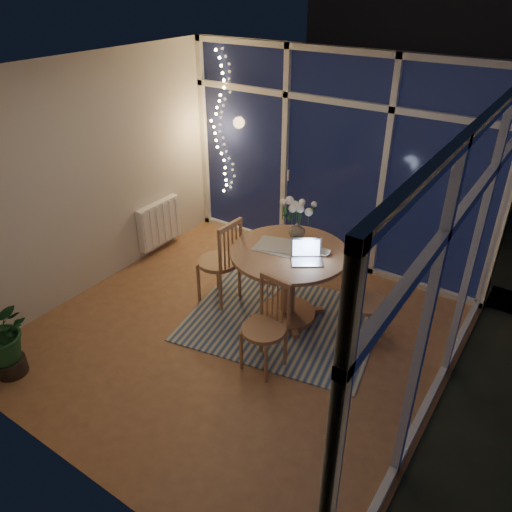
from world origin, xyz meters
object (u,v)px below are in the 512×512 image
dining_table (288,285)px  chair_left (218,260)px  potted_plant (3,341)px  chair_right (366,301)px  flower_vase (297,229)px  laptop (307,252)px  chair_front (264,327)px

dining_table → chair_left: (-0.82, -0.14, 0.11)m
dining_table → potted_plant: 2.78m
chair_right → flower_vase: flower_vase is taller
dining_table → chair_right: (0.83, 0.12, 0.05)m
flower_vase → laptop: bearing=-49.1°
flower_vase → dining_table: bearing=-73.6°
laptop → flower_vase: (-0.34, 0.39, -0.01)m
chair_left → potted_plant: bearing=-19.8°
dining_table → chair_left: chair_left is taller
chair_right → flower_vase: 1.04m
dining_table → laptop: 0.59m
dining_table → chair_front: bearing=-74.9°
laptop → flower_vase: laptop is taller
dining_table → chair_right: bearing=8.0°
chair_left → potted_plant: size_ratio=1.37×
chair_left → chair_front: (1.04, -0.67, -0.05)m
dining_table → laptop: size_ratio=4.01×
dining_table → laptop: bearing=-20.6°
chair_front → laptop: 0.85m
chair_left → dining_table: bearing=102.7°
chair_right → flower_vase: size_ratio=4.45×
chair_front → potted_plant: bearing=-138.9°
chair_right → laptop: 0.77m
flower_vase → chair_left: bearing=-149.4°
chair_left → flower_vase: bearing=123.7°
flower_vase → potted_plant: size_ratio=0.28×
chair_left → chair_right: size_ratio=1.11×
chair_left → flower_vase: 0.95m
laptop → potted_plant: (-1.95, -2.11, -0.56)m
dining_table → chair_front: (0.22, -0.81, 0.06)m
chair_left → laptop: laptop is taller
laptop → potted_plant: 2.93m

